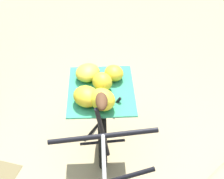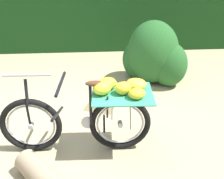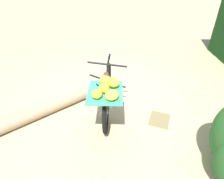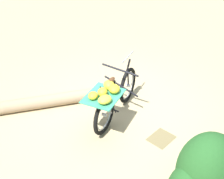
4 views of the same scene
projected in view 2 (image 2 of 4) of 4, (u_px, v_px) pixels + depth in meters
name	position (u px, v px, depth m)	size (l,w,h in m)	color
ground_plane	(67.00, 140.00, 3.69)	(60.00, 60.00, 0.00)	tan
foliage_hedge	(87.00, 7.00, 6.43)	(6.65, 0.90, 1.83)	#143814
bicycle	(87.00, 114.00, 3.31)	(1.78, 0.94, 1.03)	black
shrub_cluster	(154.00, 56.00, 4.95)	(1.16, 0.80, 1.11)	#235623
leaf_litter_patch	(100.00, 107.00, 4.41)	(0.44, 0.36, 0.01)	olive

